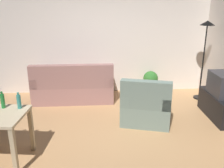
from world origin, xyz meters
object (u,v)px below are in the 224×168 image
object	(u,v)px
torchiere_lamp	(206,39)
couch	(73,88)
armchair	(146,106)
tv_stand	(220,106)
tv	(223,84)
potted_plant	(150,81)
bottle_tall	(19,101)
bottle_green	(3,101)

from	to	relation	value
torchiere_lamp	couch	bearing A→B (deg)	178.36
torchiere_lamp	armchair	size ratio (longest dim) A/B	1.67
tv_stand	armchair	size ratio (longest dim) A/B	1.01
tv	potted_plant	distance (m)	1.84
torchiere_lamp	armchair	xyz separation A→B (m)	(-1.50, -1.10, -1.09)
tv	tv_stand	bearing A→B (deg)	90.00
couch	armchair	world-z (taller)	same
tv	bottle_tall	world-z (taller)	bottle_tall
bottle_green	armchair	bearing A→B (deg)	21.11
bottle_green	bottle_tall	world-z (taller)	bottle_green
tv_stand	potted_plant	distance (m)	1.80
tv_stand	torchiere_lamp	xyz separation A→B (m)	(0.00, 1.02, 1.17)
armchair	bottle_green	distance (m)	2.54
tv	potted_plant	xyz separation A→B (m)	(-1.11, 1.42, -0.37)
torchiere_lamp	potted_plant	bearing A→B (deg)	160.15
potted_plant	tv	bearing A→B (deg)	-52.06
torchiere_lamp	bottle_tall	size ratio (longest dim) A/B	7.27
potted_plant	bottle_tall	world-z (taller)	bottle_tall
armchair	bottle_green	bearing A→B (deg)	36.12
tv_stand	bottle_tall	bearing A→B (deg)	105.77
tv	bottle_tall	size ratio (longest dim) A/B	2.41
potted_plant	bottle_green	world-z (taller)	bottle_green
bottle_green	bottle_tall	xyz separation A→B (m)	(0.24, -0.03, -0.00)
tv_stand	tv	size ratio (longest dim) A/B	1.83
couch	bottle_tall	distance (m)	2.27
bottle_tall	tv_stand	bearing A→B (deg)	15.77
bottle_green	bottle_tall	distance (m)	0.24
tv_stand	tv	bearing A→B (deg)	-90.00
tv_stand	bottle_green	bearing A→B (deg)	104.33
tv	couch	bearing A→B (deg)	69.62
torchiere_lamp	potted_plant	distance (m)	1.60
torchiere_lamp	bottle_green	distance (m)	4.34
tv_stand	armchair	xyz separation A→B (m)	(-1.50, -0.08, 0.08)
couch	tv	world-z (taller)	same
armchair	bottle_green	size ratio (longest dim) A/B	4.28
torchiere_lamp	bottle_green	world-z (taller)	torchiere_lamp
bottle_green	tv_stand	bearing A→B (deg)	14.33
couch	torchiere_lamp	distance (m)	3.17
torchiere_lamp	bottle_green	xyz separation A→B (m)	(-3.82, -1.99, -0.54)
armchair	bottle_green	world-z (taller)	bottle_green
torchiere_lamp	bottle_tall	xyz separation A→B (m)	(-3.57, -2.03, -0.54)
bottle_green	potted_plant	bearing A→B (deg)	41.40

